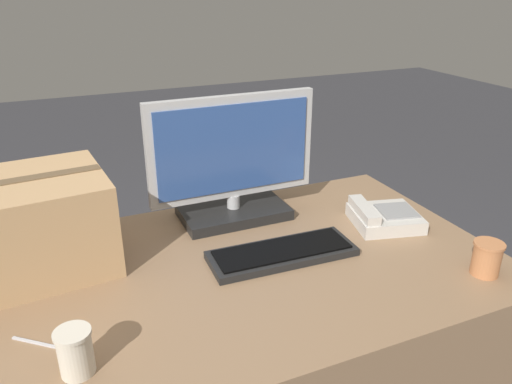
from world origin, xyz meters
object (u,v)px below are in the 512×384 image
object	(u,v)px
monitor	(233,168)
keyboard	(282,253)
cardboard_box	(35,224)
paper_cup_right	(487,258)
paper_cup_left	(75,352)
spoon	(55,347)
desk_phone	(383,217)

from	to	relation	value
monitor	keyboard	bearing A→B (deg)	-83.67
cardboard_box	paper_cup_right	bearing A→B (deg)	-25.49
monitor	paper_cup_left	distance (m)	0.80
paper_cup_left	cardboard_box	distance (m)	0.49
paper_cup_left	paper_cup_right	xyz separation A→B (m)	(1.07, -0.06, -0.00)
paper_cup_right	spoon	xyz separation A→B (m)	(-1.11, 0.15, -0.05)
keyboard	cardboard_box	bearing A→B (deg)	162.51
keyboard	paper_cup_left	size ratio (longest dim) A/B	4.21
desk_phone	keyboard	bearing A→B (deg)	-158.18
keyboard	spoon	bearing A→B (deg)	-164.69
desk_phone	paper_cup_right	distance (m)	0.37
paper_cup_right	keyboard	bearing A→B (deg)	147.31
spoon	desk_phone	bearing A→B (deg)	50.75
desk_phone	paper_cup_right	world-z (taller)	paper_cup_right
spoon	keyboard	bearing A→B (deg)	52.85
monitor	paper_cup_left	bearing A→B (deg)	-135.44
spoon	monitor	bearing A→B (deg)	76.61
desk_phone	cardboard_box	xyz separation A→B (m)	(-1.05, 0.18, 0.11)
spoon	paper_cup_right	bearing A→B (deg)	31.71
monitor	desk_phone	xyz separation A→B (m)	(0.43, -0.25, -0.15)
paper_cup_right	cardboard_box	distance (m)	1.25
keyboard	spoon	size ratio (longest dim) A/B	3.10
monitor	spoon	world-z (taller)	monitor
desk_phone	paper_cup_right	xyz separation A→B (m)	(0.08, -0.36, 0.02)
desk_phone	cardboard_box	world-z (taller)	cardboard_box
spoon	cardboard_box	xyz separation A→B (m)	(-0.01, 0.38, 0.13)
keyboard	cardboard_box	xyz separation A→B (m)	(-0.65, 0.23, 0.12)
paper_cup_right	spoon	distance (m)	1.12
cardboard_box	keyboard	bearing A→B (deg)	-19.59
paper_cup_left	spoon	xyz separation A→B (m)	(-0.04, 0.10, -0.05)
keyboard	paper_cup_right	world-z (taller)	paper_cup_right
keyboard	spoon	world-z (taller)	keyboard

